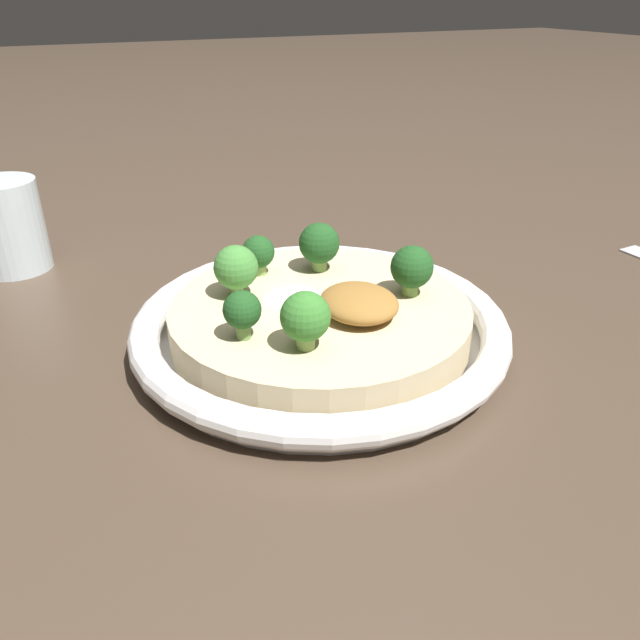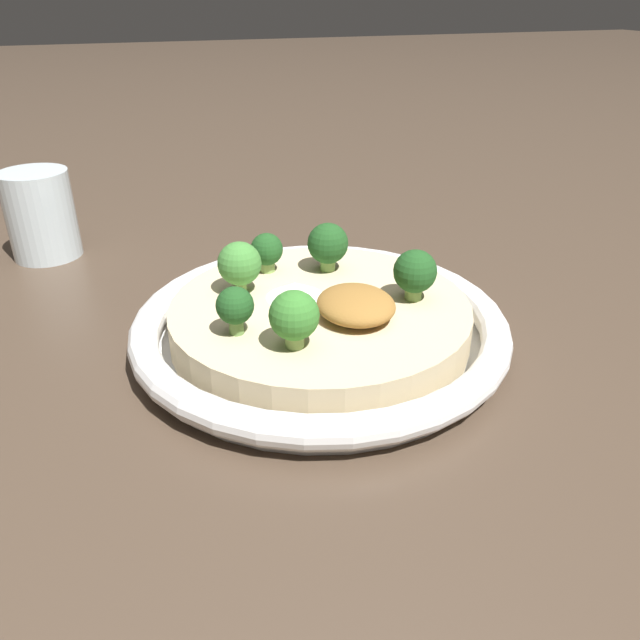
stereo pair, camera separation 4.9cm
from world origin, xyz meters
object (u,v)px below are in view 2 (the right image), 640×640
object	(u,v)px
broccoli_right	(294,317)
risotto_bowl	(320,324)
broccoli_front_right	(235,307)
broccoli_front	(240,264)
broccoli_left	(267,251)
drinking_glass	(41,215)
broccoli_back_left	(328,245)
broccoli_back	(415,273)

from	to	relation	value
broccoli_right	risotto_bowl	bearing A→B (deg)	146.38
risotto_bowl	broccoli_front_right	world-z (taller)	broccoli_front_right
risotto_bowl	broccoli_right	bearing A→B (deg)	-33.62
broccoli_right	broccoli_front_right	size ratio (longest dim) A/B	1.16
risotto_bowl	broccoli_front	bearing A→B (deg)	-126.98
broccoli_front_right	broccoli_left	distance (m)	0.11
broccoli_left	drinking_glass	distance (m)	0.27
broccoli_front	broccoli_back_left	size ratio (longest dim) A/B	1.00
risotto_bowl	broccoli_front	xyz separation A→B (m)	(-0.04, -0.05, 0.04)
broccoli_back_left	drinking_glass	size ratio (longest dim) A/B	0.47
broccoli_right	broccoli_back_left	size ratio (longest dim) A/B	0.98
risotto_bowl	broccoli_back_left	xyz separation A→B (m)	(-0.06, 0.03, 0.04)
broccoli_front_right	drinking_glass	xyz separation A→B (m)	(-0.29, -0.14, -0.01)
broccoli_back_left	drinking_glass	distance (m)	0.32
broccoli_back	broccoli_right	size ratio (longest dim) A/B	0.98
risotto_bowl	broccoli_left	world-z (taller)	broccoli_left
broccoli_front_right	broccoli_left	xyz separation A→B (m)	(-0.10, 0.05, -0.00)
broccoli_right	broccoli_left	size ratio (longest dim) A/B	1.22
broccoli_right	broccoli_left	xyz separation A→B (m)	(-0.13, 0.01, -0.00)
risotto_bowl	broccoli_front_right	bearing A→B (deg)	-70.40
broccoli_left	broccoli_back_left	xyz separation A→B (m)	(0.01, 0.05, 0.00)
risotto_bowl	broccoli_left	xyz separation A→B (m)	(-0.07, -0.02, 0.04)
broccoli_front_right	broccoli_front	xyz separation A→B (m)	(-0.07, 0.02, 0.00)
broccoli_back	broccoli_front	distance (m)	0.14
risotto_bowl	drinking_glass	xyz separation A→B (m)	(-0.27, -0.21, 0.03)
broccoli_back	broccoli_right	distance (m)	0.12
drinking_glass	broccoli_back_left	bearing A→B (deg)	49.09
broccoli_back	broccoli_front_right	world-z (taller)	broccoli_back
drinking_glass	broccoli_right	bearing A→B (deg)	28.57
broccoli_back	broccoli_front	xyz separation A→B (m)	(-0.06, -0.12, 0.00)
broccoli_front	broccoli_back	bearing A→B (deg)	65.63
broccoli_front	broccoli_back_left	distance (m)	0.08
broccoli_front	risotto_bowl	bearing A→B (deg)	53.02
broccoli_back_left	broccoli_front	bearing A→B (deg)	-77.23
broccoli_back	broccoli_back_left	world-z (taller)	broccoli_back_left
broccoli_right	broccoli_front	xyz separation A→B (m)	(-0.10, -0.02, 0.00)
broccoli_left	broccoli_back_left	distance (m)	0.05
broccoli_left	broccoli_right	bearing A→B (deg)	-6.37
drinking_glass	broccoli_front_right	bearing A→B (deg)	25.96
risotto_bowl	broccoli_back_left	distance (m)	0.08
broccoli_back	broccoli_front	world-z (taller)	broccoli_front
broccoli_back	broccoli_front	bearing A→B (deg)	-114.37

